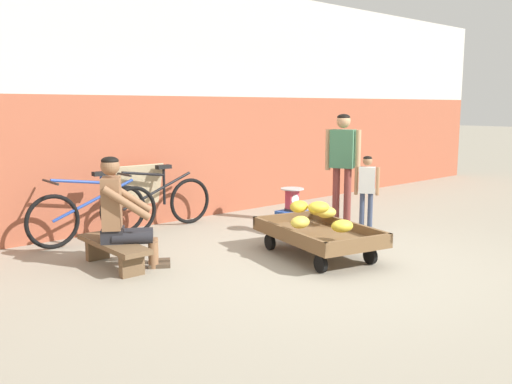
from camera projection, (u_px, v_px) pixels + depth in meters
The scene contains 14 objects.
ground_plane at pixel (338, 267), 5.67m from camera, with size 80.00×80.00×0.00m, color gray.
back_wall at pixel (167, 102), 7.76m from camera, with size 16.00×0.30×3.39m.
banana_cart at pixel (318, 235), 6.02m from camera, with size 1.15×1.59×0.36m.
banana_pile at pixel (317, 214), 6.01m from camera, with size 0.94×1.00×0.27m.
low_bench at pixel (113, 248), 5.62m from camera, with size 0.32×1.11×0.27m.
vendor_seated at pixel (121, 213), 5.58m from camera, with size 0.74×0.66×1.14m.
plastic_crate at pixel (292, 222), 7.13m from camera, with size 0.36×0.28×0.30m.
weighing_scale at pixel (292, 199), 7.08m from camera, with size 0.30×0.30×0.29m.
bicycle_near_left at pixel (95, 213), 6.65m from camera, with size 1.66×0.48×0.86m.
bicycle_far_left at pixel (158, 203), 7.38m from camera, with size 1.66×0.48×0.86m.
sign_board at pixel (137, 196), 7.42m from camera, with size 0.70×0.28×0.87m.
customer_adult at pixel (343, 157), 7.51m from camera, with size 0.32×0.45×1.53m.
customer_child at pixel (367, 185), 7.13m from camera, with size 0.23×0.27×1.00m.
shopping_bag at pixel (328, 227), 6.98m from camera, with size 0.18×0.12×0.24m, color #3370B7.
Camera 1 is at (-4.28, -3.53, 1.64)m, focal length 38.66 mm.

